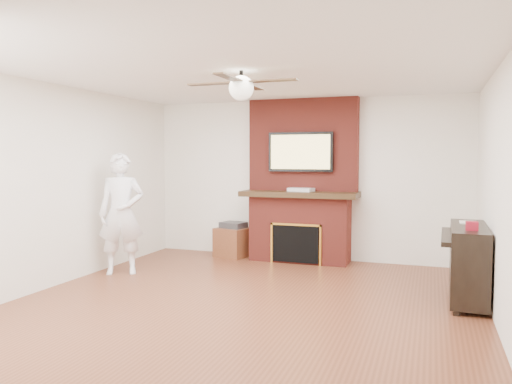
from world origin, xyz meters
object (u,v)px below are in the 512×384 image
(person, at_px, (121,214))
(side_table, at_px, (233,241))
(piano, at_px, (468,261))
(fireplace, at_px, (301,196))

(person, distance_m, side_table, 1.98)
(piano, bearing_deg, side_table, 158.27)
(side_table, bearing_deg, person, -107.51)
(side_table, relative_size, piano, 0.45)
(fireplace, relative_size, side_table, 4.26)
(fireplace, relative_size, person, 1.51)
(fireplace, xyz_separation_m, person, (-2.10, -1.68, -0.17))
(fireplace, distance_m, side_table, 1.33)
(person, bearing_deg, side_table, 29.19)
(person, height_order, side_table, person)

